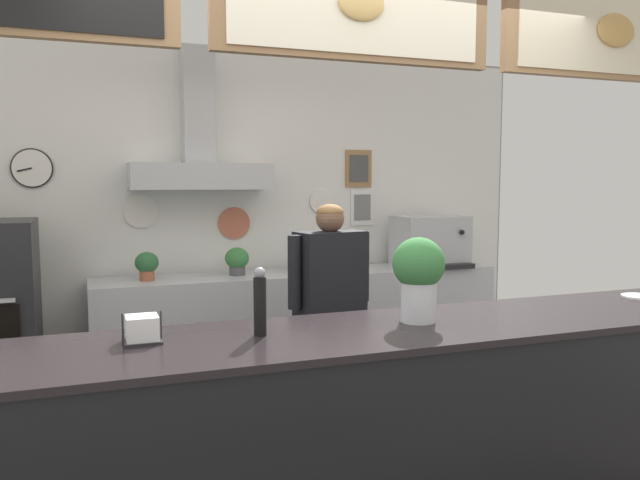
{
  "coord_description": "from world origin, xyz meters",
  "views": [
    {
      "loc": [
        -1.16,
        -2.59,
        1.66
      ],
      "look_at": [
        0.1,
        0.8,
        1.32
      ],
      "focal_mm": 35.17,
      "sensor_mm": 36.0,
      "label": 1
    }
  ],
  "objects_px": {
    "potted_rosemary": "(303,255)",
    "condiment_plate": "(640,297)",
    "potted_oregano": "(147,265)",
    "espresso_machine": "(430,241)",
    "pepper_grinder": "(260,302)",
    "napkin_holder": "(142,330)",
    "potted_thyme": "(237,260)",
    "shop_worker": "(330,317)",
    "basil_vase": "(418,276)"
  },
  "relations": [
    {
      "from": "shop_worker",
      "to": "potted_oregano",
      "type": "bearing_deg",
      "value": -57.99
    },
    {
      "from": "potted_oregano",
      "to": "pepper_grinder",
      "type": "relative_size",
      "value": 0.76
    },
    {
      "from": "basil_vase",
      "to": "potted_thyme",
      "type": "bearing_deg",
      "value": 97.0
    },
    {
      "from": "shop_worker",
      "to": "pepper_grinder",
      "type": "xyz_separation_m",
      "value": [
        -0.77,
        -1.2,
        0.37
      ]
    },
    {
      "from": "espresso_machine",
      "to": "basil_vase",
      "type": "xyz_separation_m",
      "value": [
        -1.4,
        -2.28,
        0.1
      ]
    },
    {
      "from": "potted_oregano",
      "to": "pepper_grinder",
      "type": "xyz_separation_m",
      "value": [
        0.24,
        -2.29,
        0.13
      ]
    },
    {
      "from": "espresso_machine",
      "to": "napkin_holder",
      "type": "xyz_separation_m",
      "value": [
        -2.57,
        -2.21,
        -0.06
      ]
    },
    {
      "from": "potted_oregano",
      "to": "potted_rosemary",
      "type": "height_order",
      "value": "potted_rosemary"
    },
    {
      "from": "shop_worker",
      "to": "pepper_grinder",
      "type": "height_order",
      "value": "shop_worker"
    },
    {
      "from": "shop_worker",
      "to": "potted_rosemary",
      "type": "xyz_separation_m",
      "value": [
        0.2,
        1.11,
        0.26
      ]
    },
    {
      "from": "potted_thyme",
      "to": "potted_rosemary",
      "type": "distance_m",
      "value": 0.54
    },
    {
      "from": "napkin_holder",
      "to": "pepper_grinder",
      "type": "relative_size",
      "value": 0.54
    },
    {
      "from": "napkin_holder",
      "to": "potted_rosemary",
      "type": "bearing_deg",
      "value": 57.53
    },
    {
      "from": "potted_oregano",
      "to": "espresso_machine",
      "type": "bearing_deg",
      "value": -0.4
    },
    {
      "from": "pepper_grinder",
      "to": "basil_vase",
      "type": "distance_m",
      "value": 0.72
    },
    {
      "from": "condiment_plate",
      "to": "potted_thyme",
      "type": "bearing_deg",
      "value": 126.95
    },
    {
      "from": "potted_oregano",
      "to": "napkin_holder",
      "type": "relative_size",
      "value": 1.4
    },
    {
      "from": "espresso_machine",
      "to": "potted_thyme",
      "type": "height_order",
      "value": "espresso_machine"
    },
    {
      "from": "espresso_machine",
      "to": "condiment_plate",
      "type": "bearing_deg",
      "value": -90.05
    },
    {
      "from": "condiment_plate",
      "to": "espresso_machine",
      "type": "bearing_deg",
      "value": 89.95
    },
    {
      "from": "potted_thyme",
      "to": "napkin_holder",
      "type": "relative_size",
      "value": 1.43
    },
    {
      "from": "espresso_machine",
      "to": "basil_vase",
      "type": "relative_size",
      "value": 1.58
    },
    {
      "from": "potted_thyme",
      "to": "potted_oregano",
      "type": "height_order",
      "value": "potted_thyme"
    },
    {
      "from": "potted_rosemary",
      "to": "napkin_holder",
      "type": "height_order",
      "value": "potted_rosemary"
    },
    {
      "from": "condiment_plate",
      "to": "pepper_grinder",
      "type": "distance_m",
      "value": 2.12
    },
    {
      "from": "pepper_grinder",
      "to": "napkin_holder",
      "type": "bearing_deg",
      "value": 172.47
    },
    {
      "from": "potted_oregano",
      "to": "condiment_plate",
      "type": "distance_m",
      "value": 3.23
    },
    {
      "from": "potted_oregano",
      "to": "condiment_plate",
      "type": "relative_size",
      "value": 1.15
    },
    {
      "from": "condiment_plate",
      "to": "pepper_grinder",
      "type": "height_order",
      "value": "pepper_grinder"
    },
    {
      "from": "shop_worker",
      "to": "espresso_machine",
      "type": "height_order",
      "value": "shop_worker"
    },
    {
      "from": "shop_worker",
      "to": "espresso_machine",
      "type": "distance_m",
      "value": 1.76
    },
    {
      "from": "potted_thyme",
      "to": "pepper_grinder",
      "type": "height_order",
      "value": "pepper_grinder"
    },
    {
      "from": "espresso_machine",
      "to": "potted_oregano",
      "type": "bearing_deg",
      "value": 179.6
    },
    {
      "from": "shop_worker",
      "to": "potted_rosemary",
      "type": "distance_m",
      "value": 1.16
    },
    {
      "from": "espresso_machine",
      "to": "potted_oregano",
      "type": "distance_m",
      "value": 2.36
    },
    {
      "from": "espresso_machine",
      "to": "pepper_grinder",
      "type": "distance_m",
      "value": 3.11
    },
    {
      "from": "potted_rosemary",
      "to": "condiment_plate",
      "type": "distance_m",
      "value": 2.5
    },
    {
      "from": "espresso_machine",
      "to": "potted_oregano",
      "type": "height_order",
      "value": "espresso_machine"
    },
    {
      "from": "potted_thyme",
      "to": "condiment_plate",
      "type": "relative_size",
      "value": 1.18
    },
    {
      "from": "potted_oregano",
      "to": "napkin_holder",
      "type": "height_order",
      "value": "napkin_holder"
    },
    {
      "from": "napkin_holder",
      "to": "condiment_plate",
      "type": "distance_m",
      "value": 2.57
    },
    {
      "from": "napkin_holder",
      "to": "pepper_grinder",
      "type": "height_order",
      "value": "pepper_grinder"
    },
    {
      "from": "espresso_machine",
      "to": "pepper_grinder",
      "type": "bearing_deg",
      "value": -132.97
    },
    {
      "from": "condiment_plate",
      "to": "basil_vase",
      "type": "bearing_deg",
      "value": -176.43
    },
    {
      "from": "napkin_holder",
      "to": "condiment_plate",
      "type": "xyz_separation_m",
      "value": [
        2.57,
        0.02,
        -0.04
      ]
    },
    {
      "from": "potted_thyme",
      "to": "napkin_holder",
      "type": "bearing_deg",
      "value": -111.57
    },
    {
      "from": "potted_oregano",
      "to": "basil_vase",
      "type": "height_order",
      "value": "basil_vase"
    },
    {
      "from": "basil_vase",
      "to": "napkin_holder",
      "type": "bearing_deg",
      "value": 176.96
    },
    {
      "from": "potted_rosemary",
      "to": "condiment_plate",
      "type": "bearing_deg",
      "value": -62.73
    },
    {
      "from": "potted_oregano",
      "to": "basil_vase",
      "type": "xyz_separation_m",
      "value": [
        0.97,
        -2.29,
        0.19
      ]
    }
  ]
}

